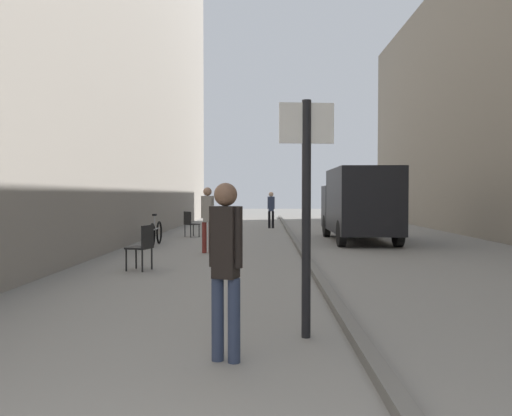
{
  "coord_description": "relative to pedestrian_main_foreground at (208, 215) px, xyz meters",
  "views": [
    {
      "loc": [
        0.61,
        -1.14,
        1.58
      ],
      "look_at": [
        0.33,
        12.92,
        1.18
      ],
      "focal_mm": 34.16,
      "sensor_mm": 36.0,
      "label": 1
    }
  ],
  "objects": [
    {
      "name": "ground_plane",
      "position": [
        0.95,
        0.13,
        -1.02
      ],
      "size": [
        80.0,
        80.0,
        0.0
      ],
      "primitive_type": "plane",
      "color": "gray"
    },
    {
      "name": "kerb_strip",
      "position": [
        2.53,
        0.13,
        -0.96
      ],
      "size": [
        0.16,
        40.0,
        0.12
      ],
      "primitive_type": "cube",
      "color": "#615F5B",
      "rests_on": "ground_plane"
    },
    {
      "name": "pedestrian_main_foreground",
      "position": [
        0.0,
        0.0,
        0.0
      ],
      "size": [
        0.35,
        0.23,
        1.76
      ],
      "rotation": [
        0.0,
        0.0,
        0.03
      ],
      "color": "maroon",
      "rests_on": "ground_plane"
    },
    {
      "name": "pedestrian_mid_block",
      "position": [
        1.82,
        9.52,
        -0.04
      ],
      "size": [
        0.33,
        0.22,
        1.69
      ],
      "rotation": [
        0.0,
        0.0,
        0.17
      ],
      "color": "black",
      "rests_on": "ground_plane"
    },
    {
      "name": "pedestrian_far_crossing",
      "position": [
        1.18,
        -8.48,
        -0.05
      ],
      "size": [
        0.32,
        0.25,
        1.68
      ],
      "rotation": [
        0.0,
        0.0,
        -0.33
      ],
      "color": "#2D3851",
      "rests_on": "ground_plane"
    },
    {
      "name": "delivery_van",
      "position": [
        4.68,
        3.27,
        0.27
      ],
      "size": [
        1.94,
        4.98,
        2.41
      ],
      "rotation": [
        0.0,
        0.0,
        0.0
      ],
      "color": "black",
      "rests_on": "ground_plane"
    },
    {
      "name": "street_sign_post",
      "position": [
        2.0,
        -7.69,
        0.53
      ],
      "size": [
        0.6,
        0.1,
        2.6
      ],
      "rotation": [
        0.0,
        0.0,
        3.24
      ],
      "color": "black",
      "rests_on": "ground_plane"
    },
    {
      "name": "bicycle_leaning",
      "position": [
        -1.83,
        1.89,
        -0.64
      ],
      "size": [
        0.11,
        1.77,
        0.98
      ],
      "rotation": [
        0.0,
        0.0,
        0.02
      ],
      "color": "black",
      "rests_on": "ground_plane"
    },
    {
      "name": "cafe_chair_near_window",
      "position": [
        -1.23,
        4.86,
        -0.47
      ],
      "size": [
        0.62,
        0.62,
        0.94
      ],
      "rotation": [
        0.0,
        0.0,
        5.45
      ],
      "color": "black",
      "rests_on": "ground_plane"
    },
    {
      "name": "cafe_chair_by_doorway",
      "position": [
        -0.98,
        -3.05,
        -0.47
      ],
      "size": [
        0.55,
        0.55,
        0.94
      ],
      "rotation": [
        0.0,
        0.0,
        1.28
      ],
      "color": "black",
      "rests_on": "ground_plane"
    }
  ]
}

